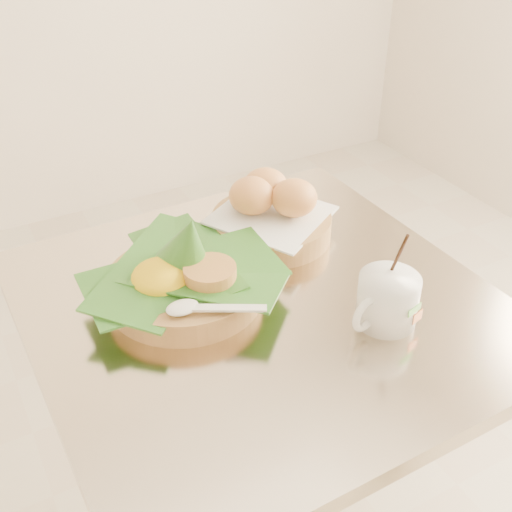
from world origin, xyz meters
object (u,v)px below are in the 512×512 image
cafe_table (261,400)px  rice_basket (184,276)px  coffee_mug (387,299)px  bread_basket (271,213)px

cafe_table → rice_basket: bearing=146.0°
cafe_table → coffee_mug: size_ratio=4.75×
cafe_table → bread_basket: (0.11, 0.17, 0.27)m
rice_basket → coffee_mug: size_ratio=1.95×
bread_basket → cafe_table: bearing=-123.6°
coffee_mug → cafe_table: bearing=136.7°
coffee_mug → rice_basket: bearing=140.3°
bread_basket → coffee_mug: bearing=-84.6°
cafe_table → coffee_mug: coffee_mug is taller
rice_basket → bread_basket: (0.21, 0.10, 0.00)m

